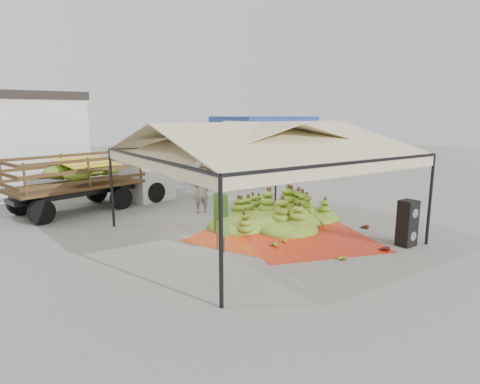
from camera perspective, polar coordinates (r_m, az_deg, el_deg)
ground at (r=14.54m, az=2.66°, el=-6.06°), size 90.00×90.00×0.00m
canopy_tent at (r=13.94m, az=2.78°, el=7.02°), size 8.10×8.10×4.00m
building_tan at (r=30.38m, az=3.25°, el=6.86°), size 6.30×5.30×4.10m
tarp_left at (r=14.47m, az=2.19°, el=-6.12°), size 5.17×5.08×0.01m
tarp_right at (r=14.40m, az=9.30°, el=-6.35°), size 5.46×5.59×0.01m
banana_heap at (r=16.04m, az=5.63°, el=-2.14°), size 6.12×5.12×1.27m
hand_yellow_a at (r=13.63m, az=6.01°, el=-6.88°), size 0.45×0.39×0.18m
hand_yellow_b at (r=12.34m, az=14.30°, el=-9.12°), size 0.51×0.46×0.19m
hand_red_a at (r=15.85m, az=17.21°, el=-4.68°), size 0.55×0.47×0.23m
hand_red_b at (r=13.51m, az=19.81°, el=-7.57°), size 0.54×0.46×0.22m
hand_green at (r=13.21m, az=4.51°, el=-7.40°), size 0.53×0.46×0.21m
hanging_bunches at (r=13.28m, az=1.39°, el=3.89°), size 1.74×0.24×0.20m
speaker_stack at (r=14.23m, az=22.69°, el=-4.12°), size 0.55×0.48×1.52m
banana_leaves at (r=13.13m, az=-3.15°, el=-7.97°), size 0.96×1.36×3.70m
vendor at (r=17.55m, az=-5.59°, el=0.09°), size 0.79×0.62×1.91m
truck_left at (r=19.71m, az=-19.16°, el=2.54°), size 7.81×4.28×2.55m
truck_right at (r=24.96m, az=1.74°, el=4.08°), size 6.02×2.33×2.03m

